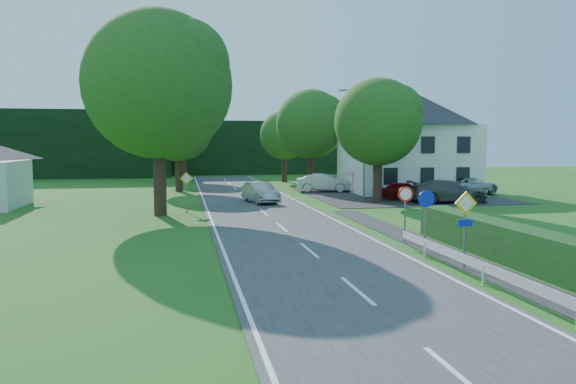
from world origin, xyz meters
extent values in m
plane|color=#245719|center=(0.00, 0.00, 0.00)|extent=(160.00, 160.00, 0.00)
cube|color=#363638|center=(0.00, 20.00, 0.02)|extent=(7.00, 80.00, 0.04)
cube|color=#242427|center=(12.00, 33.00, 0.02)|extent=(14.00, 16.00, 0.04)
cube|color=white|center=(-3.25, 20.00, 0.04)|extent=(0.12, 80.00, 0.01)
cube|color=white|center=(3.25, 20.00, 0.04)|extent=(0.12, 80.00, 0.01)
cube|color=black|center=(8.00, 66.00, 3.50)|extent=(30.00, 5.00, 7.00)
cube|color=white|center=(14.00, 36.00, 2.80)|extent=(10.00, 8.00, 5.60)
pyramid|color=#25252A|center=(14.00, 36.00, 7.10)|extent=(10.60, 8.40, 3.00)
cylinder|color=gray|center=(8.20, 30.00, 4.00)|extent=(0.16, 0.16, 8.00)
cylinder|color=gray|center=(7.40, 30.00, 7.90)|extent=(1.70, 0.10, 0.10)
cube|color=gray|center=(6.50, 30.00, 7.85)|extent=(0.50, 0.18, 0.12)
cylinder|color=gray|center=(4.30, 8.00, 1.20)|extent=(0.07, 0.07, 2.40)
cube|color=yellow|center=(4.30, 7.97, 2.20)|extent=(0.78, 0.04, 0.78)
cube|color=white|center=(4.30, 7.97, 2.20)|extent=(0.57, 0.05, 0.57)
cube|color=#0C28B6|center=(4.30, 7.97, 1.55)|extent=(0.50, 0.04, 0.22)
cylinder|color=gray|center=(4.30, 11.00, 1.10)|extent=(0.07, 0.07, 2.20)
cylinder|color=#0C28B6|center=(4.30, 10.97, 2.05)|extent=(0.64, 0.04, 0.64)
cylinder|color=gray|center=(4.30, 13.00, 1.10)|extent=(0.07, 0.07, 2.20)
cylinder|color=red|center=(4.30, 12.97, 2.05)|extent=(0.64, 0.04, 0.64)
cylinder|color=white|center=(4.30, 12.95, 2.05)|extent=(0.48, 0.04, 0.48)
cylinder|color=gray|center=(-4.50, 25.00, 1.10)|extent=(0.07, 0.07, 2.20)
cube|color=yellow|center=(-4.50, 24.97, 2.05)|extent=(0.78, 0.04, 0.78)
cube|color=white|center=(-4.50, 24.97, 2.05)|extent=(0.57, 0.05, 0.57)
imported|color=#A1A1A5|center=(0.54, 29.38, 0.74)|extent=(2.29, 4.44, 1.39)
imported|color=black|center=(1.80, 36.80, 0.60)|extent=(1.48, 2.27, 1.13)
imported|color=maroon|center=(11.10, 29.31, 0.71)|extent=(4.23, 2.84, 1.34)
imported|color=#B2B3B7|center=(7.04, 37.00, 0.81)|extent=(4.90, 2.65, 1.53)
imported|color=#494A4E|center=(13.31, 27.05, 0.82)|extent=(5.54, 2.61, 1.56)
imported|color=#BAB9C1|center=(17.74, 32.24, 0.74)|extent=(5.54, 3.87, 1.40)
imported|color=red|center=(8.92, 35.00, 0.95)|extent=(2.04, 2.07, 1.81)
camera|label=1|loc=(-4.77, -8.75, 4.16)|focal=35.00mm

